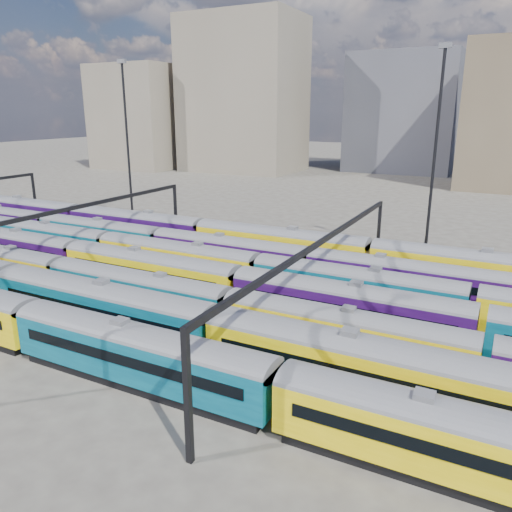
% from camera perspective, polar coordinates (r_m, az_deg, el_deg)
% --- Properties ---
extents(ground, '(500.00, 500.00, 0.00)m').
position_cam_1_polar(ground, '(48.96, -3.85, -5.76)').
color(ground, '#403C36').
rests_on(ground, ground).
extents(rake_0, '(104.93, 3.07, 5.18)m').
position_cam_1_polar(rake_0, '(28.42, 23.42, -18.67)').
color(rake_0, black).
rests_on(rake_0, ground).
extents(rake_1, '(110.95, 3.25, 5.48)m').
position_cam_1_polar(rake_1, '(33.40, 12.01, -11.73)').
color(rake_1, black).
rests_on(rake_1, ground).
extents(rake_2, '(98.92, 2.90, 4.87)m').
position_cam_1_polar(rake_2, '(47.80, -13.52, -3.47)').
color(rake_2, black).
rests_on(rake_2, ground).
extents(rake_3, '(126.16, 3.08, 5.18)m').
position_cam_1_polar(rake_3, '(47.12, -2.01, -3.09)').
color(rake_3, black).
rests_on(rake_3, ground).
extents(rake_4, '(102.57, 3.00, 5.06)m').
position_cam_1_polar(rake_4, '(56.80, -9.10, 0.05)').
color(rake_4, black).
rests_on(rake_4, ground).
extents(rake_5, '(141.13, 2.95, 4.96)m').
position_cam_1_polar(rake_5, '(58.76, -3.20, 0.74)').
color(rake_5, black).
rests_on(rake_5, ground).
extents(rake_6, '(135.16, 3.29, 5.56)m').
position_cam_1_polar(rake_6, '(57.43, 12.97, 0.29)').
color(rake_6, black).
rests_on(rake_6, ground).
extents(gantry_1, '(0.35, 40.35, 8.03)m').
position_cam_1_polar(gantry_1, '(59.50, -20.76, 4.04)').
color(gantry_1, black).
rests_on(gantry_1, ground).
extents(gantry_2, '(0.35, 40.35, 8.03)m').
position_cam_1_polar(gantry_2, '(42.65, 7.56, 0.41)').
color(gantry_2, black).
rests_on(gantry_2, ground).
extents(mast_1, '(1.40, 0.50, 25.60)m').
position_cam_1_polar(mast_1, '(81.15, -14.50, 12.73)').
color(mast_1, black).
rests_on(mast_1, ground).
extents(mast_3, '(1.40, 0.50, 25.60)m').
position_cam_1_polar(mast_3, '(63.45, 19.81, 11.41)').
color(mast_3, black).
rests_on(mast_3, ground).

